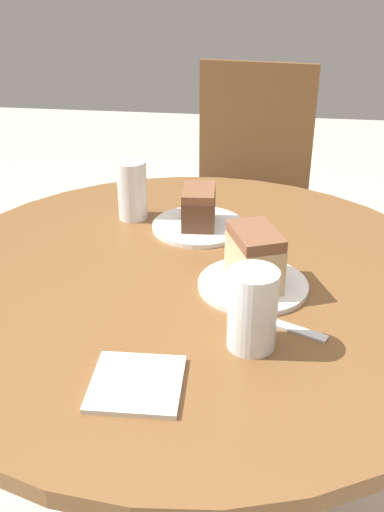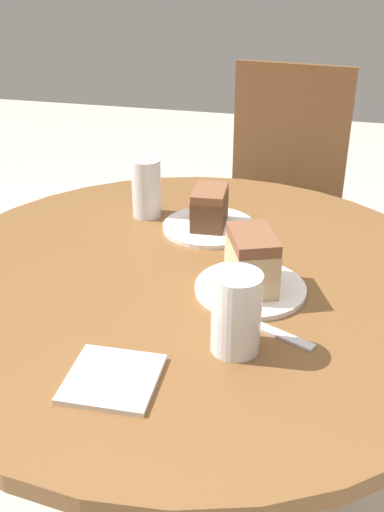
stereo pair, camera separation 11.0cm
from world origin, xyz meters
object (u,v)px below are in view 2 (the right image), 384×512
at_px(chair, 277,215).
at_px(cake_slice_near, 252,261).
at_px(glass_water, 236,317).
at_px(plate_far, 209,227).
at_px(cake_slice_far, 210,207).
at_px(plate_near, 250,288).
at_px(glass_lemonade, 147,191).

distance_m(chair, cake_slice_near, 0.98).
distance_m(chair, glass_water, 1.15).
height_order(plate_far, cake_slice_far, cake_slice_far).
xyz_separation_m(chair, plate_near, (0.05, -0.93, 0.26)).
height_order(plate_near, glass_lemonade, glass_lemonade).
distance_m(plate_far, glass_lemonade, 0.17).
distance_m(plate_far, glass_water, 0.43).
bearing_deg(plate_near, glass_lemonade, 135.75).
xyz_separation_m(cake_slice_near, glass_water, (0.00, -0.17, -0.00)).
height_order(cake_slice_near, cake_slice_far, cake_slice_near).
height_order(cake_slice_near, glass_water, glass_water).
distance_m(cake_slice_near, glass_lemonade, 0.39).
bearing_deg(cake_slice_far, glass_water, -72.22).
height_order(chair, cake_slice_near, chair).
bearing_deg(cake_slice_near, plate_far, 118.47).
height_order(plate_near, glass_water, glass_water).
height_order(chair, glass_water, chair).
bearing_deg(plate_far, cake_slice_far, 180.00).
relative_size(plate_near, cake_slice_far, 1.84).
relative_size(plate_far, glass_water, 1.55).
distance_m(chair, plate_near, 0.96).
bearing_deg(plate_near, cake_slice_far, 118.47).
relative_size(chair, plate_far, 4.77).
bearing_deg(glass_water, cake_slice_far, 107.78).
height_order(cake_slice_far, glass_lemonade, glass_lemonade).
bearing_deg(chair, cake_slice_far, -90.91).
relative_size(plate_near, plate_far, 0.99).
bearing_deg(plate_near, cake_slice_near, -153.43).
bearing_deg(cake_slice_near, cake_slice_far, 118.47).
distance_m(chair, glass_lemonade, 0.76).
relative_size(plate_near, cake_slice_near, 1.50).
bearing_deg(plate_far, glass_lemonade, 165.89).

